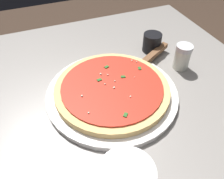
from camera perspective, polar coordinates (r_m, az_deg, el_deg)
name	(u,v)px	position (r m, az deg, el deg)	size (l,w,h in m)	color
restaurant_table	(130,135)	(0.71, 4.43, -11.19)	(0.91, 0.78, 0.76)	black
serving_plate	(112,93)	(0.59, 0.00, -0.93)	(0.33, 0.33, 0.01)	white
pizza	(112,89)	(0.58, 0.00, 0.22)	(0.29, 0.29, 0.02)	#DBB26B
pizza_server	(147,60)	(0.69, 8.58, 7.07)	(0.14, 0.21, 0.01)	silver
cup_small_sauce	(152,42)	(0.75, 9.80, 11.33)	(0.06, 0.06, 0.06)	black
parmesan_shaker	(182,57)	(0.69, 16.90, 7.72)	(0.05, 0.05, 0.07)	silver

